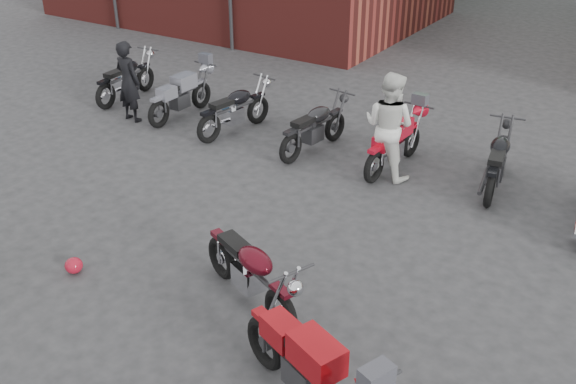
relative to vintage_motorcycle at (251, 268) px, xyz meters
The scene contains 12 objects.
ground 1.03m from the vintage_motorcycle, 131.88° to the right, with size 90.00×90.00×0.00m, color #2C2C2E.
vintage_motorcycle is the anchor object (origin of this frame).
sportbike 1.83m from the vintage_motorcycle, 36.14° to the right, with size 2.01×0.66×1.17m, color #A50D14, non-canonical shape.
helmet 2.59m from the vintage_motorcycle, 163.39° to the right, with size 0.24×0.24×0.22m, color #A51125.
person_dark 6.94m from the vintage_motorcycle, 146.96° to the left, with size 0.62×0.41×1.70m, color black.
person_light 4.29m from the vintage_motorcycle, 91.81° to the left, with size 0.92×0.71×1.89m, color silver.
row_bike_0 8.26m from the vintage_motorcycle, 145.63° to the left, with size 1.89×0.62×1.10m, color black, non-canonical shape.
row_bike_1 6.74m from the vintage_motorcycle, 138.20° to the left, with size 1.88×0.62×1.09m, color gray, non-canonical shape.
row_bike_2 5.66m from the vintage_motorcycle, 128.66° to the left, with size 1.89×0.62×1.09m, color black, non-canonical shape.
row_bike_3 4.81m from the vintage_motorcycle, 110.95° to the left, with size 1.87×0.62×1.08m, color black, non-canonical shape.
row_bike_4 4.62m from the vintage_motorcycle, 91.73° to the left, with size 1.86×0.61×1.08m, color red, non-canonical shape.
row_bike_5 5.11m from the vintage_motorcycle, 71.47° to the left, with size 1.89×0.62×1.10m, color black, non-canonical shape.
Camera 1 is at (4.47, -4.59, 5.11)m, focal length 40.00 mm.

